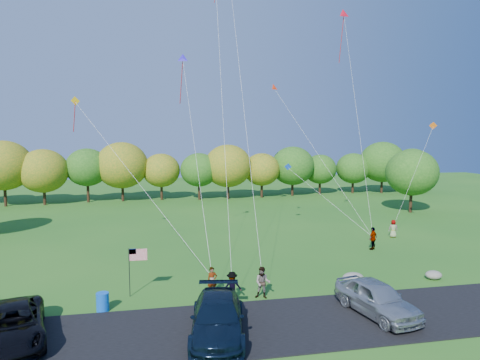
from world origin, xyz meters
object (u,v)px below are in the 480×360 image
object	(u,v)px
minivan_dark	(12,325)
minivan_navy	(218,318)
minivan_silver	(377,298)
flyer_e	(393,229)
flyer_a	(212,281)
flyer_d	(373,238)
flyer_b	(263,283)
flyer_c	(232,286)
trash_barrel	(103,302)

from	to	relation	value
minivan_dark	minivan_navy	size ratio (longest dim) A/B	0.98
minivan_navy	minivan_silver	size ratio (longest dim) A/B	1.15
minivan_navy	flyer_e	bearing A→B (deg)	50.39
flyer_a	flyer_d	bearing A→B (deg)	19.02
minivan_dark	minivan_silver	size ratio (longest dim) A/B	1.13
flyer_a	flyer_b	world-z (taller)	flyer_b
flyer_c	flyer_a	bearing A→B (deg)	-52.72
minivan_silver	flyer_e	distance (m)	18.00
trash_barrel	flyer_e	bearing A→B (deg)	26.60
flyer_b	trash_barrel	size ratio (longest dim) A/B	1.84
flyer_a	flyer_e	xyz separation A→B (m)	(17.63, 10.50, -0.00)
flyer_c	flyer_e	size ratio (longest dim) A/B	1.03
flyer_a	minivan_navy	bearing A→B (deg)	-102.93
flyer_a	flyer_d	size ratio (longest dim) A/B	0.87
minivan_silver	flyer_a	bearing A→B (deg)	138.18
flyer_c	flyer_e	xyz separation A→B (m)	(16.69, 11.69, -0.02)
trash_barrel	flyer_c	bearing A→B (deg)	0.67
minivan_silver	flyer_e	xyz separation A→B (m)	(9.90, 15.03, -0.13)
minivan_silver	flyer_c	bearing A→B (deg)	142.35
minivan_navy	flyer_a	size ratio (longest dim) A/B	3.65
minivan_dark	flyer_a	distance (m)	10.19
minivan_silver	flyer_a	size ratio (longest dim) A/B	3.18
minivan_silver	trash_barrel	bearing A→B (deg)	155.08
minivan_dark	trash_barrel	world-z (taller)	minivan_dark
flyer_b	flyer_d	distance (m)	13.84
flyer_e	flyer_d	bearing A→B (deg)	58.06
flyer_c	flyer_b	bearing A→B (deg)	179.93
flyer_a	flyer_b	bearing A→B (deg)	-31.50
flyer_c	flyer_d	world-z (taller)	flyer_d
flyer_b	trash_barrel	distance (m)	8.56
flyer_b	flyer_e	bearing A→B (deg)	59.12
minivan_silver	flyer_a	world-z (taller)	minivan_silver
flyer_a	flyer_d	world-z (taller)	flyer_d
flyer_d	minivan_navy	bearing A→B (deg)	8.71
minivan_navy	flyer_e	size ratio (longest dim) A/B	3.65
minivan_silver	flyer_d	distance (m)	13.10
flyer_a	trash_barrel	xyz separation A→B (m)	(-5.87, -1.27, -0.31)
flyer_a	flyer_b	size ratio (longest dim) A/B	0.89
flyer_a	flyer_d	distance (m)	15.51
flyer_a	flyer_e	world-z (taller)	same
minivan_navy	flyer_a	xyz separation A→B (m)	(0.45, 5.27, -0.11)
flyer_d	flyer_e	xyz separation A→B (m)	(3.82, 3.43, -0.12)
flyer_a	flyer_c	bearing A→B (deg)	-59.77
minivan_navy	minivan_silver	distance (m)	8.21
flyer_c	flyer_e	distance (m)	20.37
minivan_navy	flyer_d	size ratio (longest dim) A/B	3.18
flyer_c	minivan_dark	bearing A→B (deg)	15.24
minivan_silver	flyer_d	size ratio (longest dim) A/B	2.78
minivan_silver	flyer_e	size ratio (longest dim) A/B	3.18
minivan_silver	flyer_a	xyz separation A→B (m)	(-7.73, 4.54, -0.13)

